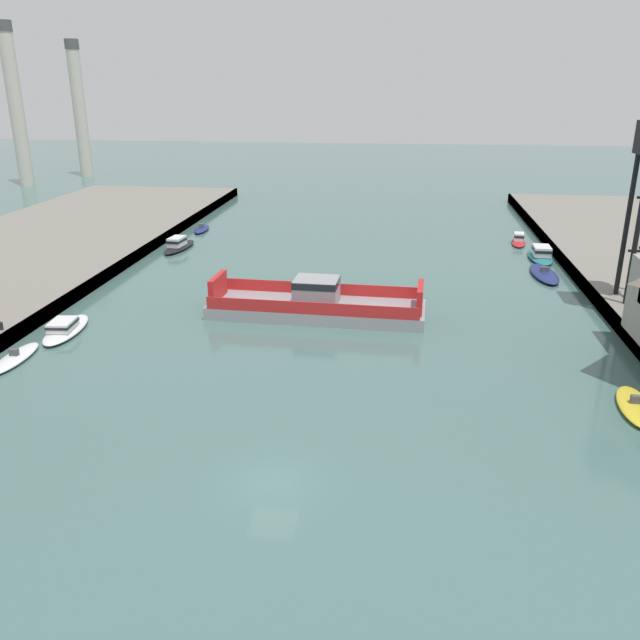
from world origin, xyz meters
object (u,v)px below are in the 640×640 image
object	(u,v)px
moored_boat_near_right	(635,406)
chain_ferry	(316,304)
moored_boat_near_left	(519,240)
moored_boat_far_left	(202,229)
moored_boat_mid_left	(178,245)
smokestack_distant_a	(79,105)
moored_boat_mid_right	(541,254)
moored_boat_upstream_a	(65,328)
moored_boat_far_right	(15,358)
smokestack_distant_b	(15,101)
moored_boat_upstream_b	(544,274)

from	to	relation	value
moored_boat_near_right	chain_ferry	bearing A→B (deg)	146.03
moored_boat_near_left	moored_boat_far_left	size ratio (longest dim) A/B	0.96
moored_boat_mid_left	smokestack_distant_a	distance (m)	76.03
moored_boat_mid_right	moored_boat_upstream_a	size ratio (longest dim) A/B	1.08
moored_boat_near_left	moored_boat_mid_right	size ratio (longest dim) A/B	0.67
moored_boat_mid_right	moored_boat_far_left	size ratio (longest dim) A/B	1.44
moored_boat_far_right	moored_boat_mid_left	bearing A→B (deg)	88.60
moored_boat_near_left	moored_boat_far_right	distance (m)	61.89
chain_ferry	moored_boat_mid_left	world-z (taller)	chain_ferry
smokestack_distant_a	smokestack_distant_b	world-z (taller)	smokestack_distant_b
moored_boat_near_right	smokestack_distant_b	size ratio (longest dim) A/B	0.20
chain_ferry	moored_boat_near_right	world-z (taller)	chain_ferry
moored_boat_mid_left	moored_boat_upstream_a	size ratio (longest dim) A/B	1.03
moored_boat_far_left	moored_boat_far_right	size ratio (longest dim) A/B	0.91
moored_boat_upstream_a	smokestack_distant_b	size ratio (longest dim) A/B	0.25
chain_ferry	moored_boat_near_left	distance (m)	38.05
moored_boat_mid_right	moored_boat_far_left	xyz separation A→B (m)	(-44.59, 10.11, -0.36)
moored_boat_mid_left	moored_boat_mid_right	bearing A→B (deg)	1.14
moored_boat_far_left	smokestack_distant_b	size ratio (longest dim) A/B	0.19
moored_boat_far_right	moored_boat_upstream_b	distance (m)	52.64
moored_boat_near_right	smokestack_distant_a	size ratio (longest dim) A/B	0.22
moored_boat_near_right	smokestack_distant_b	xyz separation A→B (m)	(-90.96, 84.95, 16.05)
chain_ferry	moored_boat_upstream_a	xyz separation A→B (m)	(-20.33, -7.13, -0.59)
moored_boat_near_left	smokestack_distant_b	xyz separation A→B (m)	(-90.63, 38.89, 15.80)
moored_boat_near_left	moored_boat_upstream_b	size ratio (longest dim) A/B	0.67
moored_boat_near_left	moored_boat_far_left	xyz separation A→B (m)	(-43.23, 2.34, -0.25)
chain_ferry	moored_boat_far_left	bearing A→B (deg)	122.16
chain_ferry	moored_boat_far_left	world-z (taller)	chain_ferry
smokestack_distant_b	moored_boat_upstream_b	bearing A→B (deg)	-30.68
smokestack_distant_b	moored_boat_upstream_a	bearing A→B (deg)	-58.05
moored_boat_near_left	moored_boat_near_right	bearing A→B (deg)	-89.59
moored_boat_upstream_a	smokestack_distant_a	xyz separation A→B (m)	(-42.04, 90.97, 14.58)
moored_boat_mid_right	moored_boat_upstream_b	size ratio (longest dim) A/B	1.00
moored_boat_upstream_a	moored_boat_mid_right	bearing A→B (deg)	34.29
moored_boat_far_left	moored_boat_upstream_a	xyz separation A→B (m)	(0.46, -40.20, 0.20)
moored_boat_upstream_b	moored_boat_far_right	bearing A→B (deg)	-147.02
moored_boat_far_left	moored_boat_upstream_a	size ratio (longest dim) A/B	0.75
moored_boat_near_right	smokestack_distant_a	xyz separation A→B (m)	(-85.14, 99.19, 14.78)
moored_boat_far_left	moored_boat_mid_right	bearing A→B (deg)	-12.77
moored_boat_near_right	moored_boat_far_right	xyz separation A→B (m)	(-44.07, 2.28, -0.02)
chain_ferry	moored_boat_upstream_b	distance (m)	27.68
moored_boat_far_left	smokestack_distant_a	world-z (taller)	smokestack_distant_a
moored_boat_mid_right	moored_boat_far_left	world-z (taller)	moored_boat_mid_right
moored_boat_mid_right	moored_boat_upstream_a	world-z (taller)	moored_boat_mid_right
chain_ferry	smokestack_distant_b	size ratio (longest dim) A/B	0.64
moored_boat_near_left	moored_boat_upstream_a	size ratio (longest dim) A/B	0.72
moored_boat_mid_left	moored_boat_upstream_b	world-z (taller)	moored_boat_mid_left
moored_boat_upstream_a	smokestack_distant_a	size ratio (longest dim) A/B	0.27
chain_ferry	moored_boat_mid_left	size ratio (longest dim) A/B	2.50
moored_boat_near_left	moored_boat_mid_right	distance (m)	7.88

